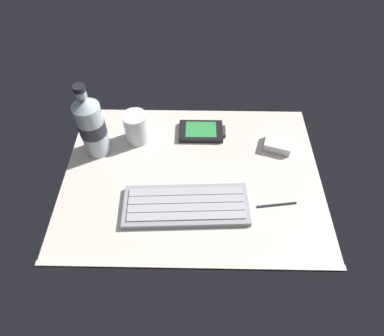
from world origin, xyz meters
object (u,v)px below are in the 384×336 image
(juice_cup, at_px, (136,128))
(charger_block, at_px, (278,144))
(keyboard, at_px, (186,205))
(water_bottle, at_px, (91,125))
(handheld_device, at_px, (201,131))
(stylus_pen, at_px, (277,204))

(juice_cup, bearing_deg, charger_block, -3.64)
(keyboard, bearing_deg, charger_block, 38.80)
(keyboard, distance_m, charger_block, 0.31)
(charger_block, bearing_deg, water_bottle, -177.90)
(juice_cup, bearing_deg, water_bottle, -157.28)
(juice_cup, distance_m, water_bottle, 0.12)
(handheld_device, relative_size, juice_cup, 1.51)
(keyboard, xyz_separation_m, handheld_device, (0.04, 0.24, -0.00))
(water_bottle, bearing_deg, handheld_device, 13.41)
(handheld_device, relative_size, stylus_pen, 1.35)
(juice_cup, height_order, stylus_pen, juice_cup)
(keyboard, height_order, handheld_device, keyboard)
(juice_cup, bearing_deg, stylus_pen, -30.74)
(charger_block, relative_size, stylus_pen, 0.74)
(keyboard, height_order, juice_cup, juice_cup)
(keyboard, height_order, stylus_pen, keyboard)
(charger_block, xyz_separation_m, stylus_pen, (-0.03, -0.18, -0.01))
(keyboard, distance_m, juice_cup, 0.26)
(keyboard, bearing_deg, water_bottle, 143.49)
(stylus_pen, bearing_deg, charger_block, 73.58)
(handheld_device, xyz_separation_m, water_bottle, (-0.27, -0.07, 0.08))
(keyboard, relative_size, handheld_device, 2.30)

